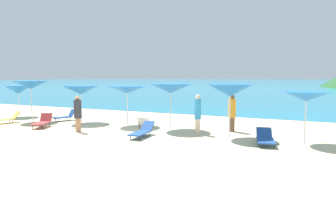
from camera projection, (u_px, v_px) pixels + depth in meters
name	position (u px, v px, depth m)	size (l,w,h in m)	color
ground_plane	(175.00, 114.00, 21.80)	(50.00, 100.00, 0.30)	beige
ocean_water	(285.00, 81.00, 220.12)	(650.00, 440.00, 0.02)	teal
umbrella_0	(18.00, 90.00, 18.98)	(1.97, 1.97, 2.08)	silver
umbrella_1	(31.00, 85.00, 16.86)	(2.07, 2.07, 2.41)	silver
umbrella_2	(81.00, 90.00, 16.35)	(2.08, 2.08, 2.14)	silver
umbrella_3	(127.00, 90.00, 15.39)	(2.11, 2.11, 2.15)	silver
umbrella_4	(171.00, 89.00, 14.16)	(2.35, 2.35, 2.29)	silver
umbrella_5	(230.00, 91.00, 12.25)	(2.03, 2.03, 2.31)	silver
umbrella_6	(306.00, 97.00, 11.08)	(1.72, 1.72, 2.04)	silver
lounge_chair_0	(42.00, 122.00, 14.92)	(1.14, 1.51, 0.68)	#A53333
lounge_chair_1	(142.00, 131.00, 12.53)	(0.64, 1.70, 0.59)	#1E478C
lounge_chair_2	(145.00, 122.00, 14.69)	(1.02, 1.54, 0.63)	white
lounge_chair_4	(65.00, 116.00, 17.21)	(0.98, 1.36, 0.67)	#1E478C
lounge_chair_5	(7.00, 118.00, 16.27)	(0.96, 1.52, 0.63)	#D8BF4C
lounge_chair_6	(265.00, 138.00, 11.16)	(0.90, 1.73, 0.54)	#1E478C
beachgoer_0	(198.00, 113.00, 13.10)	(0.30, 0.30, 1.83)	beige
beachgoer_1	(232.00, 112.00, 13.72)	(0.37, 0.37, 1.79)	brown
beachgoer_2	(78.00, 113.00, 13.61)	(0.35, 0.35, 1.75)	#A3704C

